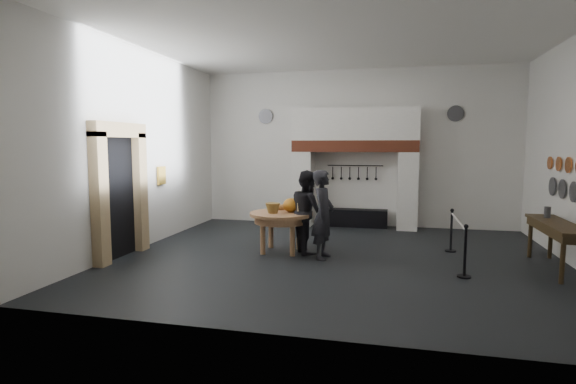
% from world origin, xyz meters
% --- Properties ---
extents(floor, '(9.00, 8.00, 0.02)m').
position_xyz_m(floor, '(0.00, 0.00, 0.00)').
color(floor, black).
rests_on(floor, ground).
extents(ceiling, '(9.00, 8.00, 0.02)m').
position_xyz_m(ceiling, '(0.00, 0.00, 4.50)').
color(ceiling, silver).
rests_on(ceiling, wall_back).
extents(wall_back, '(9.00, 0.02, 4.50)m').
position_xyz_m(wall_back, '(0.00, 4.00, 2.25)').
color(wall_back, silver).
rests_on(wall_back, floor).
extents(wall_front, '(9.00, 0.02, 4.50)m').
position_xyz_m(wall_front, '(0.00, -4.00, 2.25)').
color(wall_front, silver).
rests_on(wall_front, floor).
extents(wall_left, '(0.02, 8.00, 4.50)m').
position_xyz_m(wall_left, '(-4.50, 0.00, 2.25)').
color(wall_left, silver).
rests_on(wall_left, floor).
extents(chimney_pier_left, '(0.55, 0.70, 2.15)m').
position_xyz_m(chimney_pier_left, '(-1.48, 3.65, 1.07)').
color(chimney_pier_left, silver).
rests_on(chimney_pier_left, floor).
extents(chimney_pier_right, '(0.55, 0.70, 2.15)m').
position_xyz_m(chimney_pier_right, '(1.48, 3.65, 1.07)').
color(chimney_pier_right, silver).
rests_on(chimney_pier_right, floor).
extents(hearth_brick_band, '(3.50, 0.72, 0.32)m').
position_xyz_m(hearth_brick_band, '(0.00, 3.65, 2.31)').
color(hearth_brick_band, '#9E442B').
rests_on(hearth_brick_band, chimney_pier_left).
extents(chimney_hood, '(3.50, 0.70, 0.90)m').
position_xyz_m(chimney_hood, '(0.00, 3.65, 2.92)').
color(chimney_hood, silver).
rests_on(chimney_hood, hearth_brick_band).
extents(iron_range, '(1.90, 0.45, 0.50)m').
position_xyz_m(iron_range, '(0.00, 3.72, 0.25)').
color(iron_range, black).
rests_on(iron_range, floor).
extents(utensil_rail, '(1.60, 0.02, 0.02)m').
position_xyz_m(utensil_rail, '(0.00, 3.92, 1.75)').
color(utensil_rail, black).
rests_on(utensil_rail, wall_back).
extents(door_recess, '(0.04, 1.10, 2.50)m').
position_xyz_m(door_recess, '(-4.47, -1.00, 1.25)').
color(door_recess, black).
rests_on(door_recess, floor).
extents(door_jamb_near, '(0.22, 0.30, 2.60)m').
position_xyz_m(door_jamb_near, '(-4.38, -1.70, 1.30)').
color(door_jamb_near, tan).
rests_on(door_jamb_near, floor).
extents(door_jamb_far, '(0.22, 0.30, 2.60)m').
position_xyz_m(door_jamb_far, '(-4.38, -0.30, 1.30)').
color(door_jamb_far, tan).
rests_on(door_jamb_far, floor).
extents(door_lintel, '(0.22, 1.70, 0.30)m').
position_xyz_m(door_lintel, '(-4.38, -1.00, 2.65)').
color(door_lintel, tan).
rests_on(door_lintel, door_jamb_near).
extents(wall_plaque, '(0.05, 0.34, 0.44)m').
position_xyz_m(wall_plaque, '(-4.45, 0.80, 1.60)').
color(wall_plaque, gold).
rests_on(wall_plaque, wall_left).
extents(work_table, '(1.66, 1.66, 0.07)m').
position_xyz_m(work_table, '(-1.28, 0.24, 0.84)').
color(work_table, tan).
rests_on(work_table, floor).
extents(pumpkin, '(0.36, 0.36, 0.31)m').
position_xyz_m(pumpkin, '(-1.08, 0.34, 1.03)').
color(pumpkin, orange).
rests_on(pumpkin, work_table).
extents(cheese_block_big, '(0.22, 0.22, 0.24)m').
position_xyz_m(cheese_block_big, '(-0.78, 0.19, 0.99)').
color(cheese_block_big, '#E9CF8B').
rests_on(cheese_block_big, work_table).
extents(cheese_block_small, '(0.18, 0.18, 0.20)m').
position_xyz_m(cheese_block_small, '(-0.80, 0.49, 0.97)').
color(cheese_block_small, '#F6E293').
rests_on(cheese_block_small, work_table).
extents(wicker_basket, '(0.39, 0.39, 0.22)m').
position_xyz_m(wicker_basket, '(-1.43, 0.09, 0.98)').
color(wicker_basket, olive).
rests_on(wicker_basket, work_table).
extents(bread_loaf, '(0.31, 0.18, 0.13)m').
position_xyz_m(bread_loaf, '(-1.38, 0.59, 0.94)').
color(bread_loaf, '#966135').
rests_on(bread_loaf, work_table).
extents(visitor_near, '(0.50, 0.71, 1.84)m').
position_xyz_m(visitor_near, '(-0.29, -0.12, 0.92)').
color(visitor_near, black).
rests_on(visitor_near, floor).
extents(visitor_far, '(1.01, 1.09, 1.80)m').
position_xyz_m(visitor_far, '(-0.69, 0.28, 0.90)').
color(visitor_far, black).
rests_on(visitor_far, floor).
extents(side_table, '(0.55, 2.20, 0.06)m').
position_xyz_m(side_table, '(4.10, 0.03, 0.87)').
color(side_table, '#392914').
rests_on(side_table, floor).
extents(pewter_jug, '(0.12, 0.12, 0.22)m').
position_xyz_m(pewter_jug, '(4.10, 0.63, 1.01)').
color(pewter_jug, '#444448').
rests_on(pewter_jug, side_table).
extents(copper_pan_b, '(0.03, 0.32, 0.32)m').
position_xyz_m(copper_pan_b, '(4.46, 0.75, 1.95)').
color(copper_pan_b, '#C6662D').
rests_on(copper_pan_b, wall_right).
extents(copper_pan_c, '(0.03, 0.30, 0.30)m').
position_xyz_m(copper_pan_c, '(4.46, 1.30, 1.95)').
color(copper_pan_c, '#C6662D').
rests_on(copper_pan_c, wall_right).
extents(copper_pan_d, '(0.03, 0.28, 0.28)m').
position_xyz_m(copper_pan_d, '(4.46, 1.85, 1.95)').
color(copper_pan_d, '#C6662D').
rests_on(copper_pan_d, wall_right).
extents(pewter_plate_left, '(0.03, 0.40, 0.40)m').
position_xyz_m(pewter_plate_left, '(4.46, 0.40, 1.45)').
color(pewter_plate_left, '#4C4C51').
rests_on(pewter_plate_left, wall_right).
extents(pewter_plate_mid, '(0.03, 0.40, 0.40)m').
position_xyz_m(pewter_plate_mid, '(4.46, 1.00, 1.45)').
color(pewter_plate_mid, '#4C4C51').
rests_on(pewter_plate_mid, wall_right).
extents(pewter_plate_right, '(0.03, 0.40, 0.40)m').
position_xyz_m(pewter_plate_right, '(4.46, 1.60, 1.45)').
color(pewter_plate_right, '#4C4C51').
rests_on(pewter_plate_right, wall_right).
extents(pewter_plate_back_left, '(0.44, 0.03, 0.44)m').
position_xyz_m(pewter_plate_back_left, '(-2.70, 3.96, 3.20)').
color(pewter_plate_back_left, '#4C4C51').
rests_on(pewter_plate_back_left, wall_back).
extents(pewter_plate_back_right, '(0.44, 0.03, 0.44)m').
position_xyz_m(pewter_plate_back_right, '(2.70, 3.96, 3.20)').
color(pewter_plate_back_right, '#4C4C51').
rests_on(pewter_plate_back_right, wall_back).
extents(barrier_post_near, '(0.05, 0.05, 0.90)m').
position_xyz_m(barrier_post_near, '(2.36, -0.88, 0.45)').
color(barrier_post_near, black).
rests_on(barrier_post_near, floor).
extents(barrier_post_far, '(0.05, 0.05, 0.90)m').
position_xyz_m(barrier_post_far, '(2.36, 1.12, 0.45)').
color(barrier_post_far, black).
rests_on(barrier_post_far, floor).
extents(barrier_rope, '(0.04, 2.00, 0.04)m').
position_xyz_m(barrier_rope, '(2.36, 0.12, 0.85)').
color(barrier_rope, silver).
rests_on(barrier_rope, barrier_post_near).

